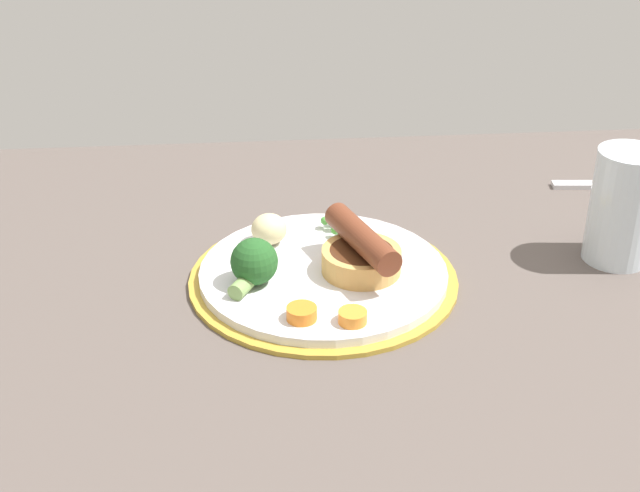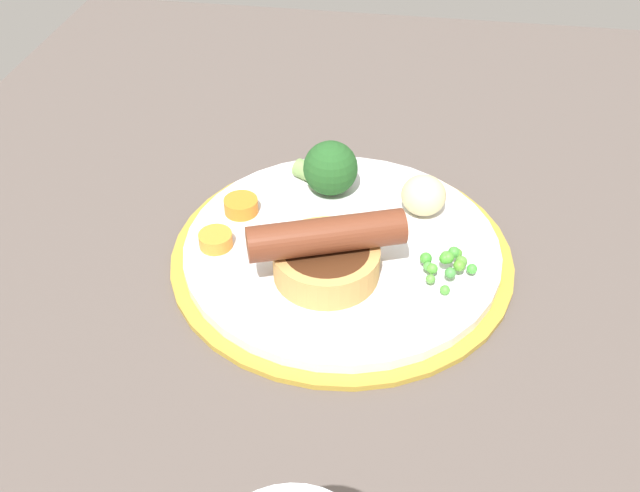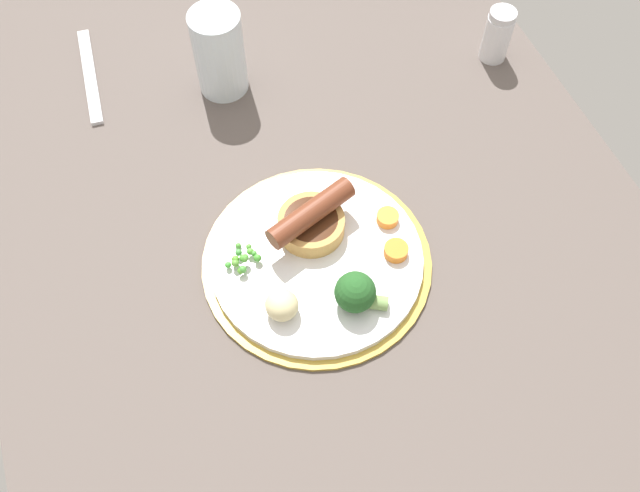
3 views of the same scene
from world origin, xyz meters
TOP-DOWN VIEW (x-y plane):
  - dining_table at (0.00, 0.00)cm, footprint 110.00×80.00cm
  - dinner_plate at (-5.50, 1.94)cm, footprint 27.16×27.16cm
  - sausage_pudding at (-1.76, 1.25)cm, footprint 7.96×11.67cm
  - pea_pile at (-3.24, 10.16)cm, footprint 4.41×4.31cm
  - broccoli_floret_near at (-12.48, 0.12)cm, footprint 4.99×6.22cm
  - potato_chunk_0 at (-10.70, 7.99)cm, footprint 4.60×4.56cm
  - carrot_slice_0 at (-8.26, -6.88)cm, footprint 3.79×3.79cm
  - carrot_slice_1 at (-3.68, -7.80)cm, footprint 3.65×3.65cm

SIDE VIEW (x-z plane):
  - dining_table at x=0.00cm, z-range 0.00..3.00cm
  - dinner_plate at x=-5.50cm, z-range 2.87..4.27cm
  - carrot_slice_1 at x=-3.68cm, z-range 4.40..5.56cm
  - carrot_slice_0 at x=-8.26cm, z-range 4.40..5.64cm
  - pea_pile at x=-3.24cm, z-range 4.47..6.36cm
  - potato_chunk_0 at x=-10.70cm, z-range 4.40..7.66cm
  - sausage_pudding at x=-1.76cm, z-range 3.96..9.03cm
  - broccoli_floret_near at x=-12.48cm, z-range 4.30..8.97cm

